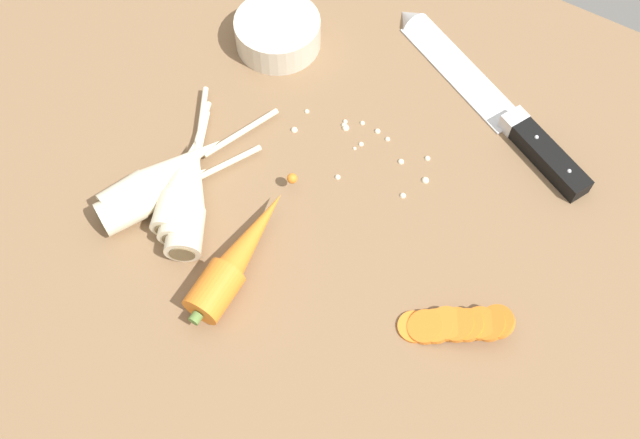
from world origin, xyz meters
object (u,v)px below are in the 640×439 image
Objects in this scene: parsnip_mid_left at (155,195)px; carrot_slice_stack at (456,325)px; chefs_knife at (482,92)px; parsnip_outer at (164,175)px; parsnip_back at (181,185)px; prep_bowl at (278,32)px; parsnip_front at (190,194)px; parsnip_mid_right at (185,195)px; whole_carrot at (238,256)px.

carrot_slice_stack is (35.55, 4.31, -0.66)cm from parsnip_mid_left.
chefs_knife is 1.74× the size of parsnip_mid_left.
parsnip_back is at bearing -2.04° from parsnip_outer.
parsnip_outer is 36.30cm from carrot_slice_stack.
parsnip_mid_left and prep_bowl have the same top height.
chefs_knife is 1.43× the size of parsnip_outer.
chefs_knife is 38.03cm from parsnip_front.
chefs_knife is at bearing 54.00° from parsnip_back.
chefs_knife is 27.00cm from prep_bowl.
parsnip_back is at bearing 144.17° from parsnip_mid_right.
parsnip_front reaches higher than chefs_knife.
carrot_slice_stack is at bearing -31.90° from prep_bowl.
parsnip_mid_left is at bearing -125.95° from chefs_knife.
carrot_slice_stack is at bearing -69.41° from chefs_knife.
carrot_slice_stack is 0.97× the size of prep_bowl.
prep_bowl is (-1.74, 27.52, 0.17)cm from parsnip_mid_left.
parsnip_front is at bearing -123.86° from chefs_knife.
parsnip_mid_left is 0.82× the size of parsnip_outer.
parsnip_outer is 2.14× the size of carrot_slice_stack.
parsnip_outer is (-25.19, -31.12, 1.33)cm from chefs_knife.
parsnip_mid_left reaches higher than carrot_slice_stack.
parsnip_mid_left is 3.13cm from parsnip_back.
prep_bowl is (-37.30, 23.21, 0.83)cm from carrot_slice_stack.
parsnip_back is at bearing 159.64° from whole_carrot.
parsnip_front is at bearing -78.70° from prep_bowl.
carrot_slice_stack is (23.13, 5.69, -0.78)cm from whole_carrot.
parsnip_front is at bearing -6.21° from parsnip_outer.
parsnip_front and parsnip_back have the same top height.
parsnip_front is 0.93× the size of parsnip_outer.
whole_carrot is at bearing -63.88° from prep_bowl.
whole_carrot is at bearing -21.51° from parsnip_front.
whole_carrot is 1.91× the size of carrot_slice_stack.
parsnip_mid_right is (-21.53, -32.04, 1.33)cm from chefs_knife.
parsnip_back reaches higher than carrot_slice_stack.
prep_bowl is (-5.06, 25.31, 0.17)cm from parsnip_front.
parsnip_mid_right is 1.41cm from parsnip_back.
parsnip_outer reaches higher than carrot_slice_stack.
whole_carrot is at bearing -20.36° from parsnip_back.
whole_carrot is at bearing -17.06° from parsnip_outer.
chefs_knife is at bearing 71.07° from whole_carrot.
chefs_knife is 38.63cm from parsnip_mid_right.
prep_bowl is (-14.17, 28.90, 0.05)cm from whole_carrot.
parsnip_mid_left is at bearing -173.09° from carrot_slice_stack.
parsnip_back is (-10.62, 3.94, -0.12)cm from whole_carrot.
parsnip_mid_right is at bearing -123.90° from chefs_knife.
parsnip_front and prep_bowl have the same top height.
parsnip_outer is at bearing 162.94° from whole_carrot.
parsnip_mid_right is at bearing 30.31° from parsnip_mid_left.
prep_bowl is (-4.70, 25.79, 0.17)cm from parsnip_mid_right.
parsnip_front is at bearing 158.49° from whole_carrot.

